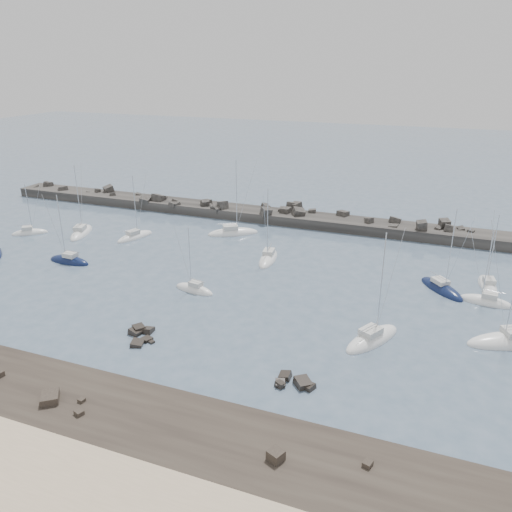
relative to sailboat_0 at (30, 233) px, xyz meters
The scene contains 17 objects.
ground 45.68m from the sailboat_0, 18.91° to the right, with size 400.00×400.00×0.00m, color #4A5D73.
rock_shelf 56.61m from the sailboat_0, 40.54° to the right, with size 140.00×12.00×1.72m.
rock_cluster_near 44.87m from the sailboat_0, 31.41° to the right, with size 4.03×4.39×1.47m.
rock_cluster_far 62.76m from the sailboat_0, 24.26° to the right, with size 4.02×2.66×1.35m.
breakwater 42.43m from the sailboat_0, 33.15° to the left, with size 115.00×7.52×4.96m.
sailboat_0 is the anchor object (origin of this frame).
sailboat_1 9.26m from the sailboat_0, 20.44° to the left, with size 5.14×8.75×13.30m.
sailboat_2 17.80m from the sailboat_0, 27.85° to the right, with size 7.22×2.42×11.54m.
sailboat_3 19.41m from the sailboat_0, 14.73° to the left, with size 4.48×7.75×11.75m.
sailboat_4 36.36m from the sailboat_0, 20.74° to the left, with size 9.18×7.26×14.35m.
sailboat_5 39.88m from the sailboat_0, 15.36° to the right, with size 6.25×2.87×9.75m.
sailboat_6 44.18m from the sailboat_0, ahead, with size 3.35×8.05×12.42m.
sailboat_7 64.60m from the sailboat_0, 13.41° to the right, with size 6.38×8.76×13.53m.
sailboat_8 69.61m from the sailboat_0, ahead, with size 7.04×7.56×12.45m.
sailboat_9 75.04m from the sailboat_0, ahead, with size 6.85×2.86×10.74m.
sailboat_10 75.65m from the sailboat_0, ahead, with size 3.19×7.16×11.02m.
sailboat_11 77.82m from the sailboat_0, ahead, with size 10.30×7.18×15.62m.
Camera 1 is at (24.69, -49.64, 29.03)m, focal length 35.00 mm.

